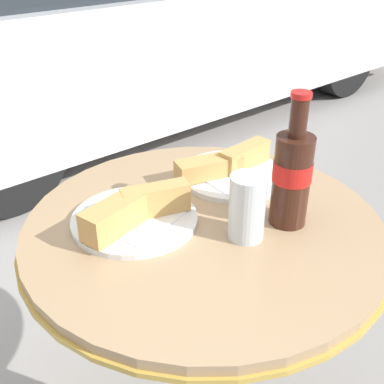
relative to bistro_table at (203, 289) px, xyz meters
The scene contains 6 objects.
bistro_table is the anchor object (origin of this frame).
cola_bottle_left 0.32m from the bistro_table, 40.11° to the right, with size 0.07×0.07×0.26m.
drinking_glass 0.24m from the bistro_table, 73.27° to the right, with size 0.07×0.07×0.12m.
lunch_plate_near 0.23m from the bistro_table, 144.87° to the left, with size 0.24×0.24×0.07m.
lunch_plate_far 0.27m from the bistro_table, 31.13° to the left, with size 0.25×0.24×0.06m.
parked_car 2.74m from the bistro_table, 58.16° to the left, with size 4.44×1.71×1.36m.
Camera 1 is at (-0.52, -0.58, 1.27)m, focal length 45.00 mm.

